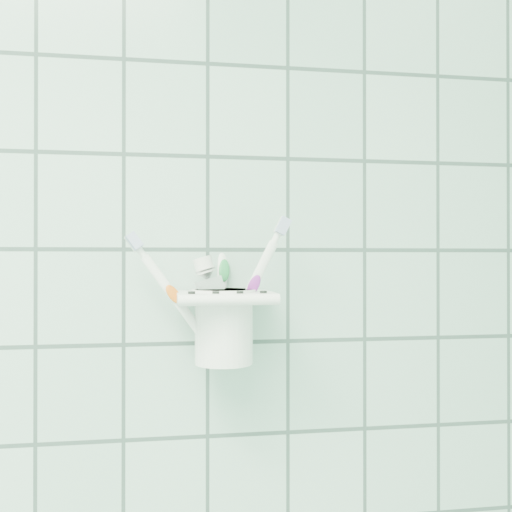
{
  "coord_description": "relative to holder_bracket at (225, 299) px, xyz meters",
  "views": [
    {
      "loc": [
        0.58,
        0.46,
        1.36
      ],
      "look_at": [
        0.69,
        1.1,
        1.36
      ],
      "focal_mm": 40.0,
      "sensor_mm": 36.0,
      "label": 1
    }
  ],
  "objects": [
    {
      "name": "holder_bracket",
      "position": [
        0.0,
        0.0,
        0.0
      ],
      "size": [
        0.12,
        0.1,
        0.04
      ],
      "color": "white",
      "rests_on": "wall_back"
    },
    {
      "name": "cup",
      "position": [
        -0.0,
        0.0,
        -0.03
      ],
      "size": [
        0.08,
        0.08,
        0.09
      ],
      "color": "white",
      "rests_on": "holder_bracket"
    },
    {
      "name": "toothbrush_pink",
      "position": [
        -0.01,
        -0.01,
        0.02
      ],
      "size": [
        0.1,
        0.02,
        0.17
      ],
      "rotation": [
        -0.26,
        -0.58,
        0.35
      ],
      "color": "white",
      "rests_on": "cup"
    },
    {
      "name": "toothbrush_blue",
      "position": [
        -0.01,
        0.01,
        0.04
      ],
      "size": [
        0.03,
        0.07,
        0.21
      ],
      "rotation": [
        -0.27,
        0.18,
        0.34
      ],
      "color": "white",
      "rests_on": "cup"
    },
    {
      "name": "toothbrush_orange",
      "position": [
        -0.01,
        -0.0,
        0.03
      ],
      "size": [
        0.08,
        0.02,
        0.19
      ],
      "rotation": [
        0.03,
        0.47,
        0.08
      ],
      "color": "white",
      "rests_on": "cup"
    },
    {
      "name": "toothpaste_tube",
      "position": [
        0.01,
        0.01,
        0.0
      ],
      "size": [
        0.06,
        0.03,
        0.13
      ],
      "rotation": [
        -0.1,
        -0.27,
        0.18
      ],
      "color": "silver",
      "rests_on": "cup"
    }
  ]
}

